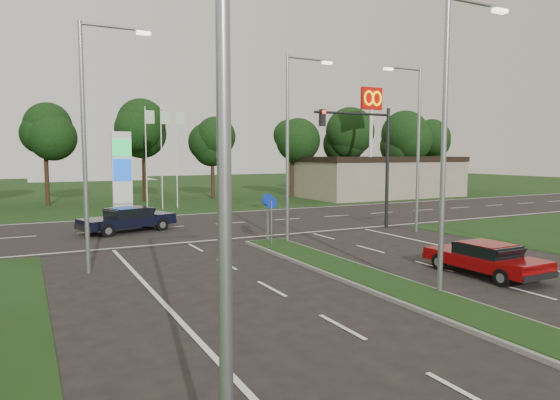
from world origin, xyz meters
name	(u,v)px	position (x,y,z in m)	size (l,w,h in m)	color
verge_far	(125,191)	(0.00, 55.00, 0.00)	(160.00, 50.00, 0.02)	black
cross_road	(215,224)	(0.00, 24.00, 0.00)	(160.00, 12.00, 0.02)	black
median_kerb	(473,316)	(0.00, 4.00, 0.06)	(2.00, 26.00, 0.12)	slate
commercial_building	(378,177)	(22.00, 36.00, 2.00)	(16.00, 9.00, 4.00)	gray
streetlight_median_near	(449,130)	(1.00, 6.00, 5.08)	(2.53, 0.22, 9.00)	gray
streetlight_median_far	(291,139)	(1.00, 16.00, 5.08)	(2.53, 0.22, 9.00)	gray
streetlight_left_near	(241,86)	(-8.30, 0.00, 5.08)	(2.53, 0.22, 9.00)	gray
streetlight_left_far	(90,134)	(-8.30, 14.00, 5.08)	(2.53, 0.22, 9.00)	gray
streetlight_right_far	(416,141)	(8.80, 16.00, 5.08)	(2.53, 0.22, 9.00)	gray
traffic_signal	(370,149)	(7.19, 18.00, 4.65)	(5.10, 0.42, 7.00)	black
median_signs	(269,209)	(0.00, 16.40, 1.71)	(1.16, 1.76, 2.38)	gray
gas_pylon	(125,170)	(-3.79, 33.05, 3.20)	(5.80, 1.26, 8.00)	silver
mcdonalds_sign	(371,114)	(18.00, 31.97, 7.99)	(2.20, 0.47, 10.40)	silver
treeline_far	(155,126)	(0.10, 39.93, 6.83)	(6.00, 6.00, 9.90)	black
red_sedan	(485,258)	(4.13, 7.15, 0.64)	(1.83, 4.32, 1.18)	maroon
navy_sedan	(128,219)	(-5.41, 23.29, 0.74)	(5.39, 3.42, 1.38)	black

